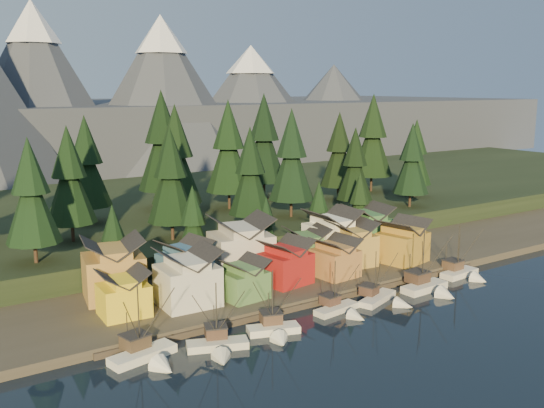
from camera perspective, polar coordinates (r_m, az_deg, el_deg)
ground at (r=97.84m, az=9.92°, el=-11.89°), size 500.00×500.00×0.00m
shore_strip at (r=127.78m, az=-2.45°, el=-5.85°), size 400.00×50.00×1.50m
hillside at (r=170.82m, az=-11.09°, el=-0.94°), size 420.00×100.00×6.00m
dock at (r=109.35m, az=3.96°, el=-8.96°), size 80.00×4.00×1.00m
mountain_ridge at (r=284.99m, az=-21.64°, el=7.90°), size 560.00×190.00×90.00m
boat_0 at (r=88.24m, az=-11.72°, el=-12.93°), size 10.41×10.96×12.07m
boat_1 at (r=89.98m, az=-5.08°, el=-12.40°), size 9.67×10.16×11.01m
boat_2 at (r=94.93m, az=0.28°, el=-10.98°), size 8.86×9.46×11.10m
boat_3 at (r=104.26m, az=6.52°, el=-9.25°), size 9.17×9.78×9.84m
boat_4 at (r=110.28m, az=10.43°, el=-8.20°), size 9.98×10.31×10.21m
boat_5 at (r=117.24m, az=14.60°, el=-6.84°), size 10.01×10.82×12.82m
boat_6 at (r=128.02m, az=17.62°, el=-5.60°), size 9.12×9.80×11.63m
house_front_0 at (r=100.87m, az=-13.81°, el=-8.03°), size 7.81×7.41×7.50m
house_front_1 at (r=103.24m, az=-7.95°, el=-6.69°), size 9.67×9.31×9.70m
house_front_2 at (r=105.94m, az=-2.72°, el=-6.92°), size 7.84×7.89×7.04m
house_front_3 at (r=113.31m, az=1.31°, el=-5.34°), size 9.35×9.02×8.37m
house_front_4 at (r=118.32m, az=5.97°, el=-4.90°), size 8.01×8.54×7.56m
house_front_5 at (r=125.65m, az=7.50°, el=-3.58°), size 9.66×8.96×9.20m
house_front_6 at (r=129.93m, az=12.20°, el=-3.29°), size 10.62×10.23×9.05m
house_back_0 at (r=108.79m, az=-14.70°, el=-5.72°), size 11.36×11.04×10.78m
house_back_1 at (r=111.58m, az=-8.22°, el=-5.53°), size 9.35×9.43×9.04m
house_back_2 at (r=117.68m, az=-2.96°, el=-3.83°), size 12.69×11.96×11.76m
house_back_3 at (r=123.34m, az=3.28°, el=-4.01°), size 9.31×8.59×8.29m
house_back_4 at (r=129.08m, az=5.68°, el=-2.77°), size 9.95×9.56×10.76m
house_back_5 at (r=137.80m, az=8.97°, el=-2.11°), size 10.20×10.30×10.14m
tree_hill_2 at (r=116.93m, az=-21.72°, el=0.80°), size 9.94×9.94×23.16m
tree_hill_3 at (r=130.61m, az=-18.54°, el=2.27°), size 10.38×10.38×24.19m
tree_hill_4 at (r=146.95m, az=-17.06°, el=3.54°), size 10.91×10.91×25.42m
tree_hill_5 at (r=127.09m, az=-9.50°, el=2.39°), size 10.26×10.26×23.91m
tree_hill_6 at (r=143.62m, az=-9.03°, el=4.26°), size 11.96×11.96×27.86m
tree_hill_7 at (r=133.60m, az=-2.06°, el=2.80°), size 9.99×9.99×23.27m
tree_hill_8 at (r=157.84m, az=-4.11°, el=5.11°), size 12.26×12.26×28.56m
tree_hill_9 at (r=147.85m, az=1.84°, el=4.33°), size 11.46×11.46×26.69m
tree_hill_10 at (r=172.76m, az=-0.76°, el=5.91°), size 12.87×12.87×29.99m
tree_hill_11 at (r=154.08m, az=7.80°, el=3.52°), size 9.38×9.38×21.86m
tree_hill_12 at (r=171.14m, az=6.32°, el=4.86°), size 10.69×10.69×24.89m
tree_hill_13 at (r=164.96m, az=13.00°, el=3.94°), size 9.63×9.63×22.43m
tree_hill_14 at (r=187.18m, az=9.45°, el=6.11°), size 12.76×12.76×29.72m
tree_hill_15 at (r=160.53m, az=-10.26°, el=5.55°), size 13.32×13.32×31.03m
tree_hill_17 at (r=180.43m, az=13.36°, el=4.53°), size 9.69×9.69×22.57m
tree_shore_0 at (r=114.09m, az=-14.67°, el=-3.48°), size 6.65×6.65×15.50m
tree_shore_1 at (r=119.65m, az=-7.43°, el=-1.99°), size 7.52×7.52×17.51m
tree_shore_2 at (r=128.21m, az=-0.56°, el=-1.99°), size 5.86×5.86×13.64m
tree_shore_3 at (r=135.86m, az=4.41°, el=-0.79°), size 6.74×6.74×15.70m
tree_shore_4 at (r=143.26m, az=8.22°, el=-0.03°), size 7.17×7.17×16.71m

